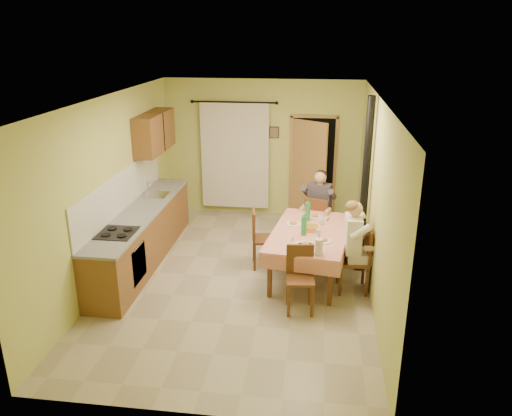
# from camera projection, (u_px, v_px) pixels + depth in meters

# --- Properties ---
(floor) EXTENTS (4.00, 6.00, 0.01)m
(floor) POSITION_uv_depth(u_px,v_px,m) (240.00, 278.00, 7.91)
(floor) COLOR tan
(floor) RESTS_ON ground
(room_shell) EXTENTS (4.04, 6.04, 2.82)m
(room_shell) POSITION_uv_depth(u_px,v_px,m) (238.00, 167.00, 7.30)
(room_shell) COLOR #C5CD69
(room_shell) RESTS_ON ground
(kitchen_run) EXTENTS (0.64, 3.64, 1.56)m
(kitchen_run) POSITION_uv_depth(u_px,v_px,m) (142.00, 234.00, 8.33)
(kitchen_run) COLOR brown
(kitchen_run) RESTS_ON ground
(upper_cabinets) EXTENTS (0.35, 1.40, 0.70)m
(upper_cabinets) POSITION_uv_depth(u_px,v_px,m) (154.00, 132.00, 9.06)
(upper_cabinets) COLOR brown
(upper_cabinets) RESTS_ON room_shell
(curtain) EXTENTS (1.70, 0.07, 2.22)m
(curtain) POSITION_uv_depth(u_px,v_px,m) (235.00, 156.00, 10.26)
(curtain) COLOR black
(curtain) RESTS_ON ground
(doorway) EXTENTS (0.96, 0.52, 2.15)m
(doorway) POSITION_uv_depth(u_px,v_px,m) (311.00, 169.00, 10.10)
(doorway) COLOR black
(doorway) RESTS_ON ground
(dining_table) EXTENTS (1.41, 2.07, 0.76)m
(dining_table) POSITION_uv_depth(u_px,v_px,m) (309.00, 254.00, 7.86)
(dining_table) COLOR #E48B7A
(dining_table) RESTS_ON ground
(tableware) EXTENTS (0.73, 1.64, 0.33)m
(tableware) POSITION_uv_depth(u_px,v_px,m) (310.00, 230.00, 7.62)
(tableware) COLOR white
(tableware) RESTS_ON dining_table
(chair_far) EXTENTS (0.51, 0.51, 0.97)m
(chair_far) POSITION_uv_depth(u_px,v_px,m) (317.00, 232.00, 8.93)
(chair_far) COLOR #583118
(chair_far) RESTS_ON ground
(chair_near) EXTENTS (0.42, 0.42, 0.93)m
(chair_near) POSITION_uv_depth(u_px,v_px,m) (300.00, 292.00, 6.91)
(chair_near) COLOR #583118
(chair_near) RESTS_ON ground
(chair_right) EXTENTS (0.48, 0.48, 1.01)m
(chair_right) POSITION_uv_depth(u_px,v_px,m) (353.00, 272.00, 7.45)
(chair_right) COLOR #583118
(chair_right) RESTS_ON ground
(chair_left) EXTENTS (0.48, 0.48, 0.98)m
(chair_left) POSITION_uv_depth(u_px,v_px,m) (264.00, 249.00, 8.22)
(chair_left) COLOR #583118
(chair_left) RESTS_ON ground
(man_far) EXTENTS (0.64, 0.56, 1.39)m
(man_far) POSITION_uv_depth(u_px,v_px,m) (319.00, 201.00, 8.74)
(man_far) COLOR #38333D
(man_far) RESTS_ON chair_far
(man_right) EXTENTS (0.48, 0.60, 1.39)m
(man_right) POSITION_uv_depth(u_px,v_px,m) (355.00, 236.00, 7.25)
(man_right) COLOR silver
(man_right) RESTS_ON chair_right
(stove_flue) EXTENTS (0.24, 0.24, 2.80)m
(stove_flue) POSITION_uv_depth(u_px,v_px,m) (363.00, 209.00, 7.90)
(stove_flue) COLOR black
(stove_flue) RESTS_ON ground
(picture_back) EXTENTS (0.19, 0.03, 0.23)m
(picture_back) POSITION_uv_depth(u_px,v_px,m) (274.00, 132.00, 10.06)
(picture_back) COLOR black
(picture_back) RESTS_ON room_shell
(picture_right) EXTENTS (0.03, 0.31, 0.21)m
(picture_right) POSITION_uv_depth(u_px,v_px,m) (369.00, 150.00, 8.17)
(picture_right) COLOR brown
(picture_right) RESTS_ON room_shell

